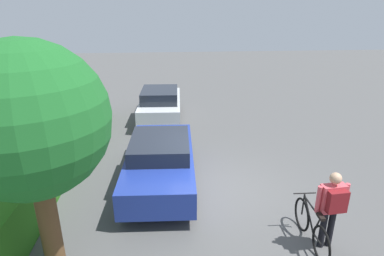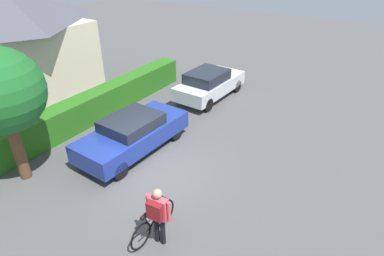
{
  "view_description": "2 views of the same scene",
  "coord_description": "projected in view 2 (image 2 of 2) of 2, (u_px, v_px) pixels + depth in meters",
  "views": [
    {
      "loc": [
        -7.51,
        1.38,
        4.73
      ],
      "look_at": [
        1.66,
        0.53,
        1.26
      ],
      "focal_mm": 29.75,
      "sensor_mm": 36.0,
      "label": 1
    },
    {
      "loc": [
        -6.84,
        -5.74,
        6.74
      ],
      "look_at": [
        1.76,
        -0.3,
        0.93
      ],
      "focal_mm": 30.2,
      "sensor_mm": 36.0,
      "label": 2
    }
  ],
  "objects": [
    {
      "name": "ground_plane",
      "position": [
        157.0,
        171.0,
        11.03
      ],
      "size": [
        60.0,
        60.0,
        0.0
      ],
      "primitive_type": "plane",
      "color": "#4F4F4F"
    },
    {
      "name": "hedge_row",
      "position": [
        63.0,
        121.0,
        12.9
      ],
      "size": [
        14.51,
        0.9,
        1.21
      ],
      "primitive_type": "cube",
      "color": "#286819",
      "rests_on": "ground"
    },
    {
      "name": "house_distant",
      "position": [
        11.0,
        44.0,
        15.03
      ],
      "size": [
        7.41,
        4.28,
        5.25
      ],
      "color": "beige",
      "rests_on": "ground"
    },
    {
      "name": "parked_car_near",
      "position": [
        133.0,
        133.0,
        11.81
      ],
      "size": [
        4.49,
        2.03,
        1.39
      ],
      "color": "navy",
      "rests_on": "ground"
    },
    {
      "name": "parked_car_far",
      "position": [
        209.0,
        83.0,
        15.95
      ],
      "size": [
        4.18,
        1.95,
        1.44
      ],
      "color": "silver",
      "rests_on": "ground"
    },
    {
      "name": "bicycle",
      "position": [
        154.0,
        223.0,
        8.43
      ],
      "size": [
        1.74,
        0.5,
        0.94
      ],
      "color": "black",
      "rests_on": "ground"
    },
    {
      "name": "person_rider",
      "position": [
        158.0,
        212.0,
        7.87
      ],
      "size": [
        0.38,
        0.69,
        1.74
      ],
      "color": "black",
      "rests_on": "ground"
    },
    {
      "name": "tree_kerbside",
      "position": [
        0.0,
        92.0,
        9.26
      ],
      "size": [
        2.56,
        2.56,
        4.36
      ],
      "color": "brown",
      "rests_on": "ground"
    }
  ]
}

